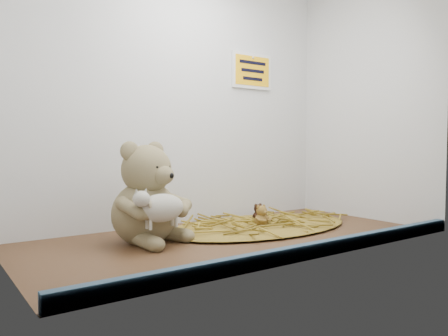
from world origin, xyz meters
TOP-DOWN VIEW (x-y plane):
  - alcove_shell at (0.00, 9.00)cm, footprint 120.40×60.20cm
  - front_rail at (0.00, -28.80)cm, footprint 119.28×2.20cm
  - straw_bed at (16.40, 8.08)cm, footprint 67.39×39.13cm
  - main_teddy at (-23.58, 9.65)cm, footprint 29.87×30.56cm
  - toy_lamb at (-23.58, -0.38)cm, footprint 15.95×9.73cm
  - mini_teddy_tan at (14.53, 5.08)cm, footprint 6.01×6.30cm
  - mini_teddy_brown at (18.27, 11.08)cm, footprint 6.00×6.24cm
  - wall_sign at (30.00, 29.40)cm, footprint 16.00×1.20cm

SIDE VIEW (x-z plane):
  - straw_bed at x=16.40cm, z-range 0.00..1.30cm
  - front_rail at x=0.00cm, z-range 0.00..3.60cm
  - mini_teddy_brown at x=18.27cm, z-range 1.30..7.74cm
  - mini_teddy_tan at x=14.53cm, z-range 1.30..8.27cm
  - toy_lamb at x=-23.58cm, z-range 5.61..15.91cm
  - main_teddy at x=-23.58cm, z-range 0.00..28.00cm
  - alcove_shell at x=0.00cm, z-range -0.20..90.20cm
  - wall_sign at x=30.00cm, z-range 49.50..60.50cm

